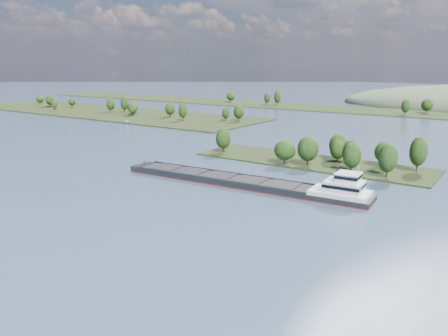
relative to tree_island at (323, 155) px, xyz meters
The scene contains 6 objects.
ground 58.93m from the tree_island, 95.94° to the right, with size 1800.00×1800.00×0.00m, color #324457.
tree_island is the anchor object (origin of this frame).
left_bank 248.31m from the tree_island, 160.78° to the left, with size 300.00×80.00×15.49m.
back_shoreline 221.50m from the tree_island, 89.30° to the left, with size 900.00×60.00×16.15m.
cargo_barge 45.13m from the tree_island, 97.31° to the right, with size 91.58×17.52×12.31m.
motorboat 167.79m from the tree_island, 165.12° to the left, with size 2.43×6.46×2.49m, color silver.
Camera 1 is at (72.90, 9.88, 41.04)m, focal length 35.00 mm.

